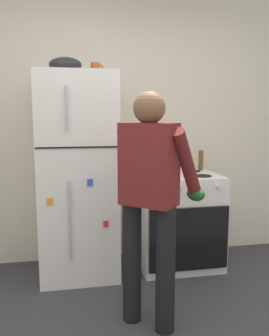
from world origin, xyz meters
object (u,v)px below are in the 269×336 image
Objects in this scene: stove_range at (178,220)px; person_cook at (151,191)px; coffee_mug at (96,68)px; mixing_bowl at (65,65)px; red_pot at (164,168)px; refrigerator at (77,176)px; pepper_mill at (201,160)px.

person_cook is at bearing -118.06° from stove_range.
coffee_mug reaches higher than stove_range.
coffee_mug is 0.27m from mixing_bowl.
person_cook is 0.95m from red_pot.
red_pot is 1.20× the size of mixing_bowl.
refrigerator is at bearing 179.39° from stove_range.
mixing_bowl reaches higher than stove_range.
mixing_bowl reaches higher than person_cook.
coffee_mug is (-0.27, 0.99, 0.91)m from person_cook.
red_pot is (0.79, -0.05, 0.05)m from refrigerator.
red_pot is 2.99× the size of coffee_mug.
person_cook is 5.74× the size of mixing_bowl.
coffee_mug is (0.18, 0.05, 0.95)m from refrigerator.
red_pot is 1.26m from mixing_bowl.
mixing_bowl reaches higher than pepper_mill.
person_cook is 8.18× the size of pepper_mill.
red_pot is 1.72× the size of pepper_mill.
person_cook is 4.77× the size of red_pot.
person_cook reaches higher than stove_range.
red_pot is (0.34, 0.89, 0.01)m from person_cook.
person_cook is at bearing -64.45° from refrigerator.
pepper_mill is at bearing 8.57° from mixing_bowl.
mixing_bowl is at bearing 119.37° from person_cook.
coffee_mug is (-0.60, 0.10, 0.90)m from red_pot.
pepper_mill is at bearing 28.52° from red_pot.
coffee_mug reaches higher than pepper_mill.
coffee_mug reaches higher than person_cook.
stove_range is 0.56× the size of person_cook.
person_cook is at bearing -74.91° from coffee_mug.
refrigerator is at bearing 176.38° from red_pot.
pepper_mill is at bearing 9.13° from refrigerator.
red_pot is at bearing 69.32° from person_cook.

